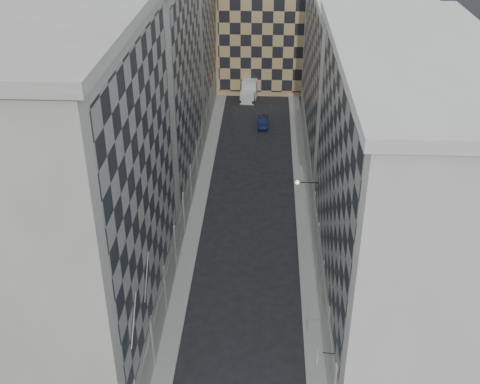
% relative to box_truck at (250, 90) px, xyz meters
% --- Properties ---
extents(sidewalk_west, '(1.50, 100.00, 0.15)m').
position_rel_box_truck_xyz_m(sidewalk_west, '(-4.13, -30.21, -1.13)').
color(sidewalk_west, gray).
rests_on(sidewalk_west, ground).
extents(sidewalk_east, '(1.50, 100.00, 0.15)m').
position_rel_box_truck_xyz_m(sidewalk_east, '(6.37, -30.21, -1.13)').
color(sidewalk_east, gray).
rests_on(sidewalk_east, ground).
extents(bldg_left_a, '(10.80, 22.80, 23.70)m').
position_rel_box_truck_xyz_m(bldg_left_a, '(-9.76, -49.21, 10.62)').
color(bldg_left_a, gray).
rests_on(bldg_left_a, ground).
extents(bldg_left_b, '(10.80, 22.80, 22.70)m').
position_rel_box_truck_xyz_m(bldg_left_b, '(-9.76, -27.21, 10.12)').
color(bldg_left_b, gray).
rests_on(bldg_left_b, ground).
extents(bldg_left_c, '(10.80, 22.80, 21.70)m').
position_rel_box_truck_xyz_m(bldg_left_c, '(-9.76, -5.21, 9.62)').
color(bldg_left_c, gray).
rests_on(bldg_left_c, ground).
extents(bldg_right_a, '(10.80, 26.80, 20.70)m').
position_rel_box_truck_xyz_m(bldg_right_a, '(12.00, -45.21, 9.12)').
color(bldg_right_a, '#B0ABA1').
rests_on(bldg_right_a, ground).
extents(bldg_right_b, '(10.80, 28.80, 19.70)m').
position_rel_box_truck_xyz_m(bldg_right_b, '(12.02, -18.21, 8.65)').
color(bldg_right_b, '#B0ABA1').
rests_on(bldg_right_b, ground).
extents(tan_block, '(16.80, 14.80, 18.80)m').
position_rel_box_truck_xyz_m(tan_block, '(3.12, 7.69, 8.23)').
color(tan_block, tan).
rests_on(tan_block, ground).
extents(flagpoles_left, '(0.10, 6.33, 2.33)m').
position_rel_box_truck_xyz_m(flagpoles_left, '(-4.78, -54.21, 6.80)').
color(flagpoles_left, gray).
rests_on(flagpoles_left, ground).
extents(bracket_lamp, '(1.98, 0.36, 0.36)m').
position_rel_box_truck_xyz_m(bracket_lamp, '(5.50, -36.21, 5.00)').
color(bracket_lamp, black).
rests_on(bracket_lamp, ground).
extents(box_truck, '(2.60, 5.23, 2.76)m').
position_rel_box_truck_xyz_m(box_truck, '(0.00, 0.00, 0.00)').
color(box_truck, silver).
rests_on(box_truck, ground).
extents(dark_car, '(1.41, 3.85, 1.26)m').
position_rel_box_truck_xyz_m(dark_car, '(2.06, -10.16, -0.57)').
color(dark_car, '#0D1433').
rests_on(dark_car, ground).
extents(shop_sign, '(1.13, 0.66, 0.73)m').
position_rel_box_truck_xyz_m(shop_sign, '(6.09, -54.40, 2.64)').
color(shop_sign, black).
rests_on(shop_sign, ground).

